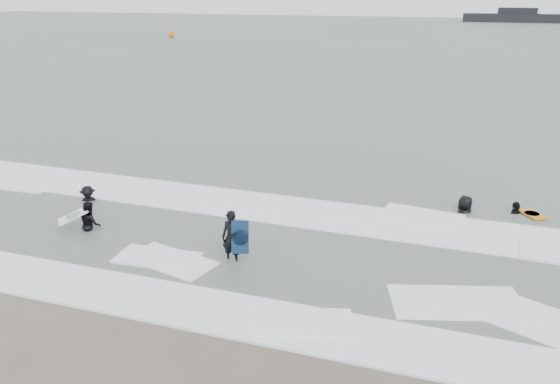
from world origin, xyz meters
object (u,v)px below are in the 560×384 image
(buoy, at_px, (171,35))
(surfer_breaker, at_px, (89,203))
(surfer_wading, at_px, (91,230))
(surfer_right_far, at_px, (464,213))
(surfer_right_near, at_px, (515,214))
(vessel_horizon, at_px, (517,17))
(surfer_centre, at_px, (232,262))

(buoy, bearing_deg, surfer_breaker, -62.41)
(buoy, bearing_deg, surfer_wading, -62.03)
(surfer_right_far, bearing_deg, buoy, -104.31)
(surfer_wading, bearing_deg, surfer_right_near, -117.15)
(surfer_right_near, xyz_separation_m, vessel_horizon, (6.54, 131.45, 1.27))
(surfer_right_far, bearing_deg, surfer_wading, -25.67)
(buoy, relative_size, vessel_horizon, 0.07)
(surfer_centre, bearing_deg, surfer_right_near, 42.80)
(vessel_horizon, bearing_deg, surfer_breaker, -98.89)
(surfer_wading, height_order, buoy, buoy)
(surfer_wading, distance_m, surfer_breaker, 2.58)
(surfer_wading, height_order, vessel_horizon, vessel_horizon)
(surfer_right_near, distance_m, surfer_right_far, 1.75)
(surfer_wading, relative_size, surfer_right_near, 0.96)
(surfer_breaker, relative_size, surfer_right_near, 0.93)
(surfer_breaker, bearing_deg, surfer_right_far, -15.13)
(surfer_breaker, xyz_separation_m, surfer_right_near, (14.66, 3.98, 0.00))
(surfer_right_far, relative_size, buoy, 1.08)
(surfer_right_far, bearing_deg, vessel_horizon, -145.01)
(surfer_wading, height_order, surfer_right_far, surfer_right_far)
(surfer_centre, relative_size, surfer_breaker, 1.06)
(surfer_wading, height_order, surfer_breaker, surfer_wading)
(surfer_wading, xyz_separation_m, surfer_right_near, (13.02, 5.98, 0.00))
(surfer_wading, xyz_separation_m, vessel_horizon, (19.56, 137.44, 1.27))
(buoy, distance_m, vessel_horizon, 88.78)
(surfer_centre, height_order, surfer_breaker, surfer_centre)
(surfer_right_far, bearing_deg, surfer_right_near, 145.31)
(surfer_right_near, distance_m, buoy, 79.69)
(surfer_wading, bearing_deg, buoy, -23.85)
(surfer_breaker, height_order, surfer_right_far, surfer_right_far)
(surfer_centre, height_order, buoy, buoy)
(surfer_centre, xyz_separation_m, surfer_breaker, (-6.85, 2.55, 0.00))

